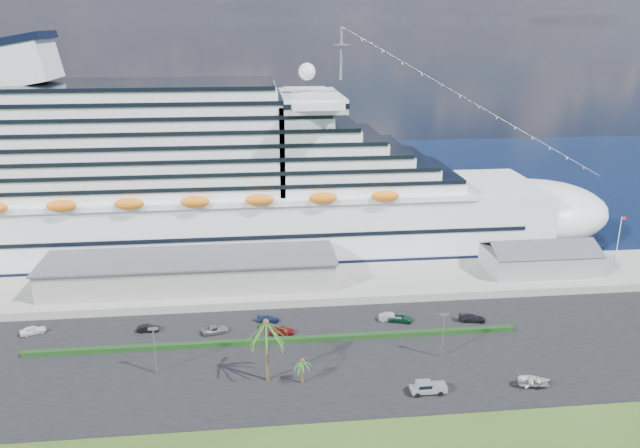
{
  "coord_description": "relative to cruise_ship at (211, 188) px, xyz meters",
  "views": [
    {
      "loc": [
        -11.13,
        -84.01,
        55.16
      ],
      "look_at": [
        1.34,
        30.0,
        17.74
      ],
      "focal_mm": 35.0,
      "sensor_mm": 36.0,
      "label": 1
    }
  ],
  "objects": [
    {
      "name": "port_shed",
      "position": [
        73.53,
        -24.0,
        -12.3
      ],
      "size": [
        24.0,
        12.31,
        7.37
      ],
      "color": "gray",
      "rests_on": "wharf"
    },
    {
      "name": "ground",
      "position": [
        21.53,
        -64.0,
        -16.69
      ],
      "size": [
        420.0,
        420.0,
        0.0
      ],
      "primitive_type": "plane",
      "color": "#324717",
      "rests_on": "ground"
    },
    {
      "name": "parked_car_5",
      "position": [
        35.77,
        -41.7,
        -15.81
      ],
      "size": [
        4.84,
        2.49,
        1.52
      ],
      "primitive_type": "imported",
      "rotation": [
        0.0,
        0.0,
        1.37
      ],
      "color": "#9FA3A6",
      "rests_on": "asphalt_lot"
    },
    {
      "name": "lamp_post_right",
      "position": [
        41.53,
        -56.0,
        -11.35
      ],
      "size": [
        1.6,
        0.35,
        8.27
      ],
      "color": "gray",
      "rests_on": "asphalt_lot"
    },
    {
      "name": "lamp_post_left",
      "position": [
        -6.47,
        -56.0,
        -11.35
      ],
      "size": [
        1.6,
        0.35,
        8.27
      ],
      "color": "gray",
      "rests_on": "asphalt_lot"
    },
    {
      "name": "wharf",
      "position": [
        21.53,
        -24.0,
        -15.79
      ],
      "size": [
        240.0,
        20.0,
        1.8
      ],
      "primitive_type": "cube",
      "color": "gray",
      "rests_on": "ground"
    },
    {
      "name": "palm_short",
      "position": [
        17.03,
        -61.5,
        -13.03
      ],
      "size": [
        3.53,
        3.53,
        4.56
      ],
      "color": "#47301E",
      "rests_on": "ground"
    },
    {
      "name": "boat_trailer",
      "position": [
        53.22,
        -66.48,
        -15.46
      ],
      "size": [
        6.07,
        4.39,
        1.69
      ],
      "color": "gray",
      "rests_on": "asphalt_lot"
    },
    {
      "name": "flagpole",
      "position": [
        91.57,
        -24.0,
        -8.43
      ],
      "size": [
        1.08,
        0.16,
        12.0
      ],
      "color": "silver",
      "rests_on": "wharf"
    },
    {
      "name": "parked_car_6",
      "position": [
        37.51,
        -42.13,
        -15.9
      ],
      "size": [
        5.31,
        3.51,
        1.35
      ],
      "primitive_type": "imported",
      "rotation": [
        0.0,
        0.0,
        1.29
      ],
      "color": "#0E3B24",
      "rests_on": "asphalt_lot"
    },
    {
      "name": "parked_car_0",
      "position": [
        -31.1,
        -39.7,
        -15.81
      ],
      "size": [
        4.86,
        3.44,
        1.54
      ],
      "primitive_type": "imported",
      "rotation": [
        0.0,
        0.0,
        1.98
      ],
      "color": "white",
      "rests_on": "asphalt_lot"
    },
    {
      "name": "parked_car_2",
      "position": [
        2.38,
        -42.97,
        -15.91
      ],
      "size": [
        5.16,
        3.27,
        1.33
      ],
      "primitive_type": "imported",
      "rotation": [
        0.0,
        0.0,
        1.81
      ],
      "color": "gray",
      "rests_on": "asphalt_lot"
    },
    {
      "name": "parked_car_3",
      "position": [
        12.21,
        -39.46,
        -15.97
      ],
      "size": [
        4.42,
        2.38,
        1.22
      ],
      "primitive_type": "imported",
      "rotation": [
        0.0,
        0.0,
        1.4
      ],
      "color": "navy",
      "rests_on": "asphalt_lot"
    },
    {
      "name": "asphalt_lot",
      "position": [
        21.53,
        -53.0,
        -16.63
      ],
      "size": [
        140.0,
        38.0,
        0.12
      ],
      "primitive_type": "cube",
      "color": "black",
      "rests_on": "ground"
    },
    {
      "name": "water",
      "position": [
        21.53,
        66.0,
        -16.68
      ],
      "size": [
        420.0,
        160.0,
        0.02
      ],
      "primitive_type": "cube",
      "color": "black",
      "rests_on": "ground"
    },
    {
      "name": "parked_car_4",
      "position": [
        14.59,
        -44.84,
        -15.8
      ],
      "size": [
        4.57,
        1.9,
        1.55
      ],
      "primitive_type": "imported",
      "rotation": [
        0.0,
        0.0,
        1.56
      ],
      "color": "maroon",
      "rests_on": "asphalt_lot"
    },
    {
      "name": "parked_car_7",
      "position": [
        51.26,
        -43.62,
        -15.84
      ],
      "size": [
        5.34,
        2.96,
        1.46
      ],
      "primitive_type": "imported",
      "rotation": [
        0.0,
        0.0,
        1.38
      ],
      "color": "black",
      "rests_on": "asphalt_lot"
    },
    {
      "name": "hedge",
      "position": [
        13.53,
        -48.0,
        -16.12
      ],
      "size": [
        88.0,
        1.1,
        0.9
      ],
      "primitive_type": "cube",
      "color": "black",
      "rests_on": "asphalt_lot"
    },
    {
      "name": "palm_tall",
      "position": [
        11.53,
        -60.0,
        -7.49
      ],
      "size": [
        8.82,
        8.82,
        11.13
      ],
      "color": "#47301E",
      "rests_on": "ground"
    },
    {
      "name": "cruise_ship",
      "position": [
        0.0,
        0.0,
        0.0
      ],
      "size": [
        191.0,
        38.0,
        54.0
      ],
      "color": "silver",
      "rests_on": "ground"
    },
    {
      "name": "pickup_truck",
      "position": [
        36.11,
        -66.47,
        -15.48
      ],
      "size": [
        5.66,
        2.26,
        2.0
      ],
      "color": "black",
      "rests_on": "asphalt_lot"
    },
    {
      "name": "terminal_building",
      "position": [
        -3.47,
        -24.0,
        -11.68
      ],
      "size": [
        61.0,
        15.0,
        6.3
      ],
      "color": "gray",
      "rests_on": "wharf"
    },
    {
      "name": "parked_car_1",
      "position": [
        -10.08,
        -41.1,
        -15.91
      ],
      "size": [
        4.04,
        1.42,
        1.33
      ],
      "primitive_type": "imported",
      "rotation": [
        0.0,
        0.0,
        1.57
      ],
      "color": "black",
      "rests_on": "asphalt_lot"
    }
  ]
}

